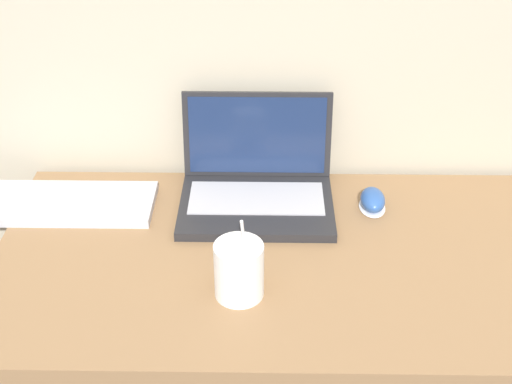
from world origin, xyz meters
The scene contains 5 objects.
desk centered at (0.00, 0.32, 0.35)m, with size 1.22×0.63×0.71m.
laptop centered at (-0.08, 0.52, 0.75)m, with size 0.34×0.27×0.22m.
drink_cup centered at (-0.11, 0.20, 0.76)m, with size 0.09×0.09×0.18m.
computer_mouse centered at (0.17, 0.49, 0.73)m, with size 0.06×0.09×0.04m.
external_keyboard centered at (-0.53, 0.48, 0.72)m, with size 0.43×0.16×0.02m.
Camera 1 is at (-0.06, -0.82, 1.59)m, focal length 50.00 mm.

